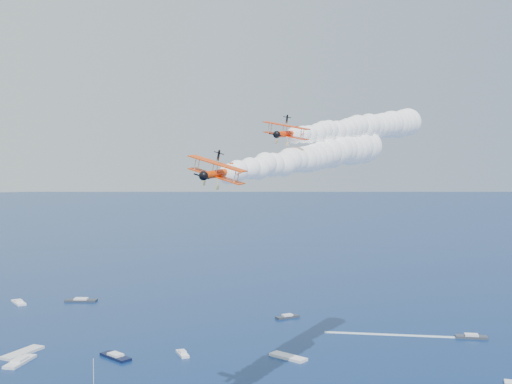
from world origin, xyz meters
name	(u,v)px	position (x,y,z in m)	size (l,w,h in m)	color
biplane_lead	(287,134)	(11.26, 33.02, 56.09)	(7.32, 8.21, 4.95)	#F53705
biplane_trail	(218,174)	(-6.83, 18.35, 50.06)	(7.48, 8.39, 5.06)	#F44005
smoke_trail_lead	(361,127)	(36.99, 49.02, 58.40)	(52.96, 35.43, 11.22)	white
smoke_trail_trail	(313,157)	(17.89, 35.87, 52.37)	(51.14, 38.18, 11.22)	white
spectator_boats	(69,363)	(-13.40, 103.16, 0.35)	(209.79, 165.47, 0.70)	#333A44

